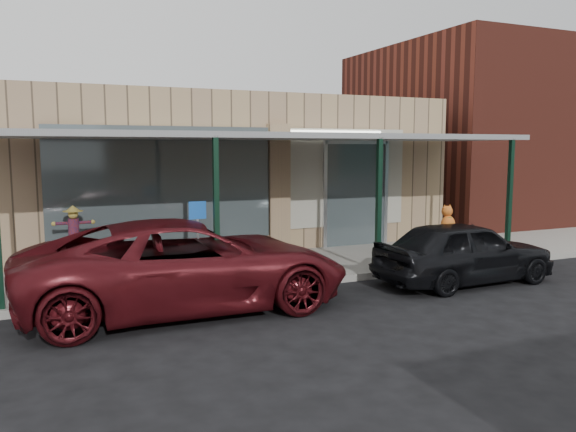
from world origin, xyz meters
name	(u,v)px	position (x,y,z in m)	size (l,w,h in m)	color
ground	(356,313)	(0.00, 0.00, 0.00)	(120.00, 120.00, 0.00)	black
sidewalk	(275,268)	(0.00, 3.60, 0.07)	(40.00, 3.20, 0.15)	gray
storefront	(217,172)	(0.00, 8.16, 2.09)	(12.00, 6.25, 4.20)	#907358
awning	(276,138)	(0.00, 3.56, 3.01)	(12.00, 3.00, 3.04)	gray
block_buildings_near	(267,118)	(2.01, 9.20, 3.77)	(61.00, 8.00, 8.00)	maroon
barrel_scarecrow	(75,250)	(-4.22, 4.56, 0.64)	(0.88, 0.62, 1.44)	#4C3B1E
barrel_pumpkin	(218,260)	(-1.38, 3.49, 0.40)	(0.77, 0.77, 0.70)	#4C3B1E
handicap_sign	(198,232)	(-2.10, 2.40, 1.20)	(0.34, 0.05, 1.63)	gray
parked_sedan	(464,251)	(3.14, 0.97, 0.67)	(3.95, 1.82, 1.57)	black
car_maroon	(188,265)	(-2.54, 1.43, 0.79)	(2.61, 5.66, 1.57)	#521016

